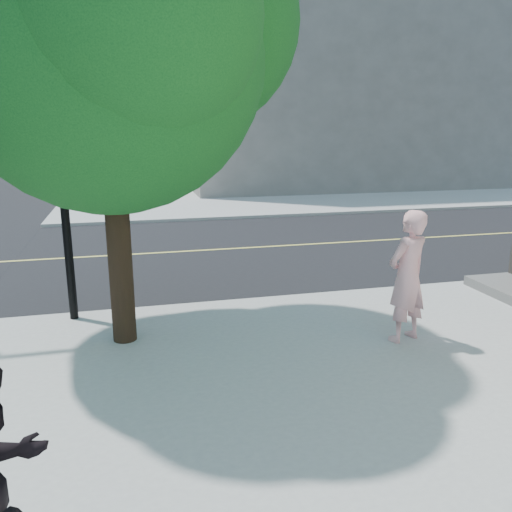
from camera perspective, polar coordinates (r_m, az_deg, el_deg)
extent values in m
plane|color=black|center=(9.70, -24.20, -6.76)|extent=(140.00, 140.00, 0.00)
cube|color=black|center=(13.96, -21.17, -0.30)|extent=(140.00, 9.00, 0.01)
cube|color=#A9A9A6|center=(32.77, 6.95, 8.42)|extent=(29.00, 25.00, 0.12)
cube|color=slate|center=(33.49, 7.86, 20.62)|extent=(18.00, 16.00, 14.00)
imported|color=#F9ACAE|center=(7.90, 16.37, -2.19)|extent=(0.84, 0.70, 1.98)
cylinder|color=black|center=(7.66, -15.02, 3.18)|extent=(0.35, 0.35, 3.48)
sphere|color=#18601F|center=(7.59, -16.20, 20.63)|extent=(4.25, 4.25, 4.25)
sphere|color=#18601F|center=(8.31, -7.58, 24.47)|extent=(3.29, 3.29, 3.29)
sphere|color=#18601F|center=(8.55, -23.54, 24.53)|extent=(3.09, 3.09, 3.09)
sphere|color=#18601F|center=(6.59, -13.00, 24.46)|extent=(2.90, 2.90, 2.90)
cylinder|color=black|center=(8.74, -20.70, 8.33)|extent=(0.14, 0.14, 4.77)
cube|color=white|center=(8.69, -20.71, 12.06)|extent=(0.62, 0.04, 0.23)
cube|color=navy|center=(8.72, -20.38, 8.34)|extent=(0.51, 0.04, 0.62)
imported|color=black|center=(8.74, -21.58, 17.98)|extent=(0.19, 0.23, 1.14)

